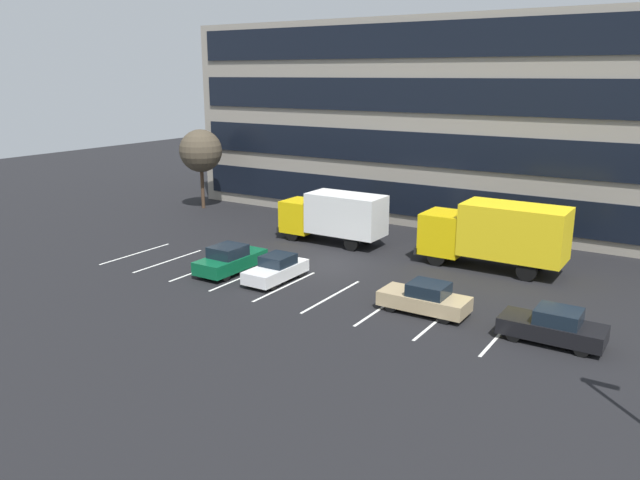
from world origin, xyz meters
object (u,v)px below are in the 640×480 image
object	(u,v)px
sedan_forest	(230,259)
bare_tree	(201,151)
sedan_tan	(425,299)
sedan_white	(276,269)
sedan_black	(553,326)
box_truck_yellow	(334,215)
box_truck_yellow_all	(495,233)

from	to	relation	value
sedan_forest	bare_tree	distance (m)	18.11
sedan_tan	bare_tree	distance (m)	27.50
sedan_white	sedan_forest	world-z (taller)	sedan_forest
sedan_tan	sedan_forest	distance (m)	11.47
sedan_black	sedan_forest	xyz separation A→B (m)	(-17.17, 0.10, 0.04)
sedan_black	sedan_white	xyz separation A→B (m)	(-14.14, 0.26, -0.04)
sedan_white	bare_tree	bearing A→B (deg)	143.85
sedan_forest	sedan_white	bearing A→B (deg)	2.90
sedan_white	bare_tree	world-z (taller)	bare_tree
sedan_black	sedan_white	size ratio (longest dim) A/B	1.06
sedan_tan	bare_tree	bearing A→B (deg)	154.36
sedan_tan	bare_tree	size ratio (longest dim) A/B	0.64
bare_tree	sedan_white	bearing A→B (deg)	-36.15
box_truck_yellow	bare_tree	bearing A→B (deg)	166.25
box_truck_yellow_all	sedan_tan	bearing A→B (deg)	-93.77
sedan_tan	sedan_black	bearing A→B (deg)	-2.44
sedan_white	sedan_tan	distance (m)	8.43
sedan_forest	bare_tree	xyz separation A→B (m)	(-13.06, 11.92, 3.91)
sedan_black	bare_tree	bearing A→B (deg)	158.33
box_truck_yellow	bare_tree	size ratio (longest dim) A/B	1.11
box_truck_yellow_all	sedan_black	distance (m)	10.05
sedan_black	sedan_tan	size ratio (longest dim) A/B	1.01
sedan_forest	bare_tree	bearing A→B (deg)	137.63
sedan_tan	box_truck_yellow	bearing A→B (deg)	140.34
box_truck_yellow_all	bare_tree	xyz separation A→B (m)	(-25.08, 3.51, 2.53)
sedan_black	sedan_forest	world-z (taller)	sedan_forest
box_truck_yellow	sedan_forest	bearing A→B (deg)	-100.79
sedan_black	sedan_tan	distance (m)	5.71
sedan_tan	bare_tree	world-z (taller)	bare_tree
box_truck_yellow_all	bare_tree	size ratio (longest dim) A/B	1.27
sedan_black	bare_tree	distance (m)	32.77
box_truck_yellow_all	bare_tree	bearing A→B (deg)	172.03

